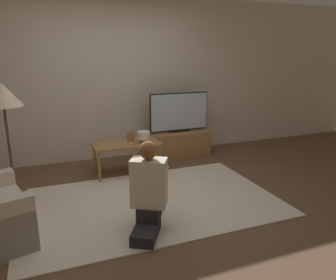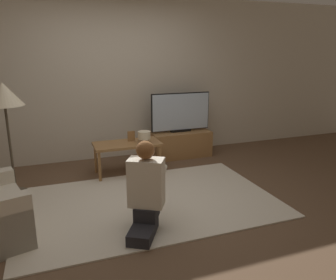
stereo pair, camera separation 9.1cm
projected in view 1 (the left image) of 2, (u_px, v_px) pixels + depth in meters
The scene contains 10 objects.
ground_plane at pixel (151, 203), 3.88m from camera, with size 10.00×10.00×0.00m, color brown.
wall_back at pixel (112, 79), 5.28m from camera, with size 10.00×0.06×2.60m.
rug at pixel (151, 202), 3.88m from camera, with size 2.96×1.86×0.02m.
tv_stand at pixel (179, 144), 5.57m from camera, with size 1.00×0.44×0.43m.
tv at pixel (179, 112), 5.43m from camera, with size 1.02×0.08×0.65m.
coffee_table at pixel (126, 147), 4.70m from camera, with size 0.95×0.46×0.47m.
floor_lamp at pixel (3, 100), 3.78m from camera, with size 0.45×0.45×1.39m.
person_kneeling at pixel (149, 188), 3.17m from camera, with size 0.60×0.79×0.92m.
picture_frame at pixel (130, 136), 4.75m from camera, with size 0.11×0.01×0.15m.
table_lamp at pixel (144, 136), 4.66m from camera, with size 0.18×0.18×0.17m.
Camera 1 is at (-1.10, -3.38, 1.74)m, focal length 35.00 mm.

